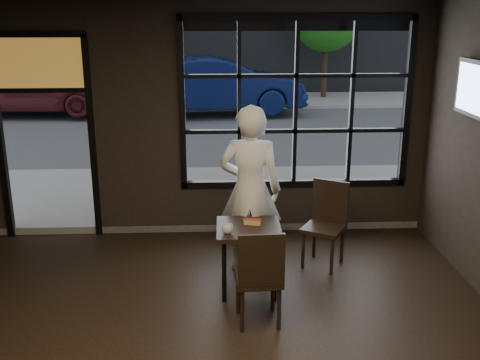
{
  "coord_description": "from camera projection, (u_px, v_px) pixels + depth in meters",
  "views": [
    {
      "loc": [
        0.11,
        -3.85,
        3.0
      ],
      "look_at": [
        0.4,
        2.2,
        1.15
      ],
      "focal_mm": 42.0,
      "sensor_mm": 36.0,
      "label": 1
    }
  ],
  "objects": [
    {
      "name": "tree_right",
      "position": [
        327.0,
        18.0,
        18.6
      ],
      "size": [
        2.27,
        2.27,
        3.88
      ],
      "color": "#332114",
      "rests_on": "street_asphalt"
    },
    {
      "name": "tree_left",
      "position": [
        129.0,
        9.0,
        17.47
      ],
      "size": [
        2.5,
        2.5,
        4.26
      ],
      "color": "#332114",
      "rests_on": "street_asphalt"
    },
    {
      "name": "chair_window",
      "position": [
        324.0,
        226.0,
        6.71
      ],
      "size": [
        0.62,
        0.62,
        1.03
      ],
      "primitive_type": "cube",
      "rotation": [
        0.0,
        0.0,
        -0.55
      ],
      "color": "black",
      "rests_on": "floor"
    },
    {
      "name": "chair_near",
      "position": [
        258.0,
        275.0,
        5.48
      ],
      "size": [
        0.47,
        0.47,
        1.02
      ],
      "primitive_type": "cube",
      "rotation": [
        0.0,
        0.0,
        3.2
      ],
      "color": "black",
      "rests_on": "floor"
    },
    {
      "name": "window_frame",
      "position": [
        296.0,
        104.0,
        7.42
      ],
      "size": [
        3.06,
        0.12,
        2.28
      ],
      "primitive_type": "cube",
      "color": "black",
      "rests_on": "ground"
    },
    {
      "name": "maroon_car",
      "position": [
        32.0,
        85.0,
        16.21
      ],
      "size": [
        4.82,
        2.15,
        1.61
      ],
      "primitive_type": "imported",
      "rotation": [
        0.0,
        0.0,
        1.52
      ],
      "color": "#50171D",
      "rests_on": "street_asphalt"
    },
    {
      "name": "stained_transom",
      "position": [
        39.0,
        63.0,
        7.11
      ],
      "size": [
        1.2,
        0.06,
        0.7
      ],
      "primitive_type": "cube",
      "color": "orange",
      "rests_on": "ground"
    },
    {
      "name": "hotdog",
      "position": [
        252.0,
        222.0,
        6.12
      ],
      "size": [
        0.21,
        0.12,
        0.06
      ],
      "primitive_type": null,
      "rotation": [
        0.0,
        0.0,
        -0.21
      ],
      "color": "tan",
      "rests_on": "cafe_table"
    },
    {
      "name": "cafe_table",
      "position": [
        249.0,
        258.0,
        6.16
      ],
      "size": [
        0.7,
        0.7,
        0.75
      ],
      "primitive_type": "cube",
      "rotation": [
        0.0,
        0.0,
        -0.01
      ],
      "color": "black",
      "rests_on": "floor"
    },
    {
      "name": "man",
      "position": [
        250.0,
        190.0,
        6.48
      ],
      "size": [
        0.79,
        0.58,
        1.99
      ],
      "primitive_type": "imported",
      "rotation": [
        0.0,
        0.0,
        3.0
      ],
      "color": "silver",
      "rests_on": "floor"
    },
    {
      "name": "tv",
      "position": [
        480.0,
        90.0,
        5.91
      ],
      "size": [
        0.12,
        1.04,
        0.61
      ],
      "primitive_type": "cube",
      "color": "black",
      "rests_on": "wall_right"
    },
    {
      "name": "cup",
      "position": [
        227.0,
        229.0,
        5.87
      ],
      "size": [
        0.15,
        0.15,
        0.1
      ],
      "primitive_type": "imported",
      "rotation": [
        0.0,
        0.0,
        0.23
      ],
      "color": "silver",
      "rests_on": "cafe_table"
    },
    {
      "name": "navy_car",
      "position": [
        220.0,
        85.0,
        16.24
      ],
      "size": [
        5.0,
        2.16,
        1.6
      ],
      "primitive_type": "imported",
      "rotation": [
        0.0,
        0.0,
        1.67
      ],
      "color": "#0A143F",
      "rests_on": "street_asphalt"
    },
    {
      "name": "street_asphalt",
      "position": [
        211.0,
        74.0,
        27.49
      ],
      "size": [
        60.0,
        41.0,
        0.04
      ],
      "primitive_type": "cube",
      "color": "#545456",
      "rests_on": "ground"
    }
  ]
}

